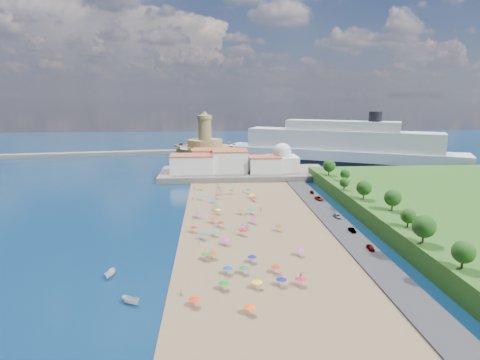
{
  "coord_description": "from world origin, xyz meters",
  "views": [
    {
      "loc": [
        -8.02,
        -139.21,
        42.88
      ],
      "look_at": [
        4.0,
        25.0,
        8.0
      ],
      "focal_mm": 30.0,
      "sensor_mm": 36.0,
      "label": 1
    }
  ],
  "objects": [
    {
      "name": "domed_building",
      "position": [
        30.0,
        71.0,
        8.97
      ],
      "size": [
        16.0,
        16.0,
        15.0
      ],
      "color": "silver",
      "rests_on": "terrace"
    },
    {
      "name": "beach_parasols",
      "position": [
        -1.49,
        -13.01,
        2.15
      ],
      "size": [
        31.94,
        115.84,
        2.2
      ],
      "color": "gray",
      "rests_on": "beach"
    },
    {
      "name": "waterfront_buildings",
      "position": [
        -3.05,
        73.64,
        7.88
      ],
      "size": [
        57.0,
        29.0,
        11.0
      ],
      "color": "silver",
      "rests_on": "terrace"
    },
    {
      "name": "terrace",
      "position": [
        10.0,
        73.0,
        1.5
      ],
      "size": [
        90.0,
        36.0,
        3.0
      ],
      "primitive_type": "cube",
      "color": "#59544C",
      "rests_on": "ground"
    },
    {
      "name": "moored_boats",
      "position": [
        -28.79,
        -54.61,
        0.85
      ],
      "size": [
        11.09,
        17.7,
        1.72
      ],
      "color": "white",
      "rests_on": "ground"
    },
    {
      "name": "jetty",
      "position": [
        -12.0,
        108.0,
        1.2
      ],
      "size": [
        18.0,
        70.0,
        2.4
      ],
      "primitive_type": "cube",
      "color": "#59544C",
      "rests_on": "ground"
    },
    {
      "name": "fortress",
      "position": [
        -12.0,
        138.0,
        6.68
      ],
      "size": [
        40.0,
        40.0,
        32.4
      ],
      "color": "#A38451",
      "rests_on": "ground"
    },
    {
      "name": "cruise_ship",
      "position": [
        75.25,
        111.43,
        9.8
      ],
      "size": [
        145.8,
        86.86,
        33.09
      ],
      "color": "black",
      "rests_on": "ground"
    },
    {
      "name": "breakwater",
      "position": [
        -110.0,
        153.0,
        1.3
      ],
      "size": [
        199.03,
        34.77,
        2.6
      ],
      "primitive_type": "cube",
      "rotation": [
        0.0,
        0.0,
        0.14
      ],
      "color": "#59544C",
      "rests_on": "ground"
    },
    {
      "name": "hillside_trees",
      "position": [
        47.33,
        -10.54,
        10.12
      ],
      "size": [
        11.14,
        109.32,
        7.51
      ],
      "color": "#382314",
      "rests_on": "hillside"
    },
    {
      "name": "ground",
      "position": [
        0.0,
        0.0,
        0.0
      ],
      "size": [
        700.0,
        700.0,
        0.0
      ],
      "primitive_type": "plane",
      "color": "#071938",
      "rests_on": "ground"
    },
    {
      "name": "parked_cars",
      "position": [
        36.0,
        -1.14,
        1.35
      ],
      "size": [
        2.78,
        69.55,
        1.31
      ],
      "color": "gray",
      "rests_on": "promenade"
    },
    {
      "name": "beachgoers",
      "position": [
        -3.94,
        -2.11,
        1.11
      ],
      "size": [
        29.93,
        100.29,
        1.89
      ],
      "color": "tan",
      "rests_on": "beach"
    }
  ]
}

